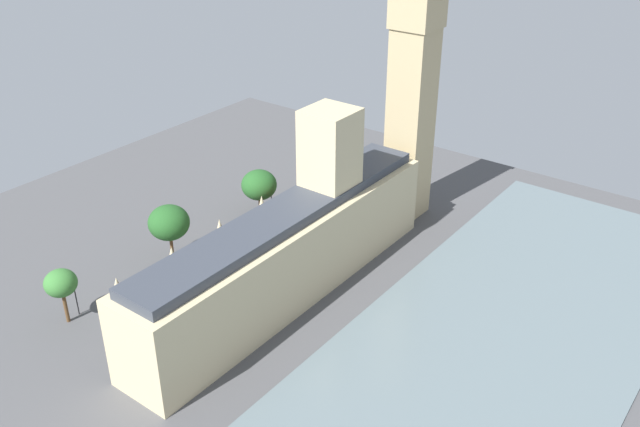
# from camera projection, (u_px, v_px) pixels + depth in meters

# --- Properties ---
(ground_plane) EXTENTS (136.58, 136.58, 0.00)m
(ground_plane) POSITION_uv_depth(u_px,v_px,m) (279.00, 289.00, 112.14)
(ground_plane) COLOR #4C4C4F
(river_thames) EXTENTS (38.77, 122.92, 0.25)m
(river_thames) POSITION_uv_depth(u_px,v_px,m) (469.00, 373.00, 94.08)
(river_thames) COLOR slate
(river_thames) RESTS_ON ground
(parliament_building) EXTENTS (10.77, 61.51, 27.87)m
(parliament_building) POSITION_uv_depth(u_px,v_px,m) (294.00, 244.00, 108.23)
(parliament_building) COLOR #CCBA8E
(parliament_building) RESTS_ON ground
(clock_tower) EXTENTS (7.81, 7.81, 58.04)m
(clock_tower) POSITION_uv_depth(u_px,v_px,m) (414.00, 61.00, 121.68)
(clock_tower) COLOR tan
(clock_tower) RESTS_ON ground
(car_yellow_cab_far_end) EXTENTS (2.01, 4.14, 1.74)m
(car_yellow_cab_far_end) POSITION_uv_depth(u_px,v_px,m) (313.00, 208.00, 135.26)
(car_yellow_cab_far_end) COLOR gold
(car_yellow_cab_far_end) RESTS_ON ground
(double_decker_bus_near_tower) EXTENTS (3.06, 10.61, 4.75)m
(double_decker_bus_near_tower) POSITION_uv_depth(u_px,v_px,m) (277.00, 219.00, 127.46)
(double_decker_bus_near_tower) COLOR #B20C0F
(double_decker_bus_near_tower) RESTS_ON ground
(car_black_leading) EXTENTS (2.06, 4.25, 1.74)m
(car_black_leading) POSITION_uv_depth(u_px,v_px,m) (209.00, 258.00, 118.81)
(car_black_leading) COLOR black
(car_black_leading) RESTS_ON ground
(car_silver_trailing) EXTENTS (1.92, 4.20, 1.74)m
(car_silver_trailing) POSITION_uv_depth(u_px,v_px,m) (179.00, 286.00, 111.28)
(car_silver_trailing) COLOR #B7B7BC
(car_silver_trailing) RESTS_ON ground
(car_white_kerbside) EXTENTS (2.17, 4.22, 1.74)m
(car_white_kerbside) POSITION_uv_depth(u_px,v_px,m) (151.00, 309.00, 105.88)
(car_white_kerbside) COLOR silver
(car_white_kerbside) RESTS_ON ground
(pedestrian_opposite_hall) EXTENTS (0.64, 0.70, 1.67)m
(pedestrian_opposite_hall) POSITION_uv_depth(u_px,v_px,m) (229.00, 289.00, 110.88)
(pedestrian_opposite_hall) COLOR navy
(pedestrian_opposite_hall) RESTS_ON ground
(pedestrian_under_trees) EXTENTS (0.65, 0.59, 1.55)m
(pedestrian_under_trees) POSITION_uv_depth(u_px,v_px,m) (335.00, 221.00, 130.91)
(pedestrian_under_trees) COLOR gray
(pedestrian_under_trees) RESTS_ON ground
(pedestrian_by_river_gate) EXTENTS (0.54, 0.63, 1.63)m
(pedestrian_by_river_gate) POSITION_uv_depth(u_px,v_px,m) (331.00, 226.00, 129.14)
(pedestrian_by_river_gate) COLOR #336B60
(pedestrian_by_river_gate) RESTS_ON ground
(plane_tree_corner) EXTENTS (6.98, 6.98, 10.75)m
(plane_tree_corner) POSITION_uv_depth(u_px,v_px,m) (169.00, 223.00, 115.67)
(plane_tree_corner) COLOR brown
(plane_tree_corner) RESTS_ON ground
(plane_tree_midblock) EXTENTS (4.86, 4.86, 8.99)m
(plane_tree_midblock) POSITION_uv_depth(u_px,v_px,m) (61.00, 283.00, 101.31)
(plane_tree_midblock) COLOR brown
(plane_tree_midblock) RESTS_ON ground
(plane_tree_slot_10) EXTENTS (6.81, 6.81, 9.14)m
(plane_tree_slot_10) POSITION_uv_depth(u_px,v_px,m) (259.00, 185.00, 131.94)
(plane_tree_slot_10) COLOR brown
(plane_tree_slot_10) RESTS_ON ground
(street_lamp_slot_11) EXTENTS (0.56, 0.56, 6.15)m
(street_lamp_slot_11) POSITION_uv_depth(u_px,v_px,m) (75.00, 291.00, 104.05)
(street_lamp_slot_11) COLOR black
(street_lamp_slot_11) RESTS_ON ground
(street_lamp_slot_12) EXTENTS (0.56, 0.56, 6.94)m
(street_lamp_slot_12) POSITION_uv_depth(u_px,v_px,m) (271.00, 184.00, 135.72)
(street_lamp_slot_12) COLOR black
(street_lamp_slot_12) RESTS_ON ground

